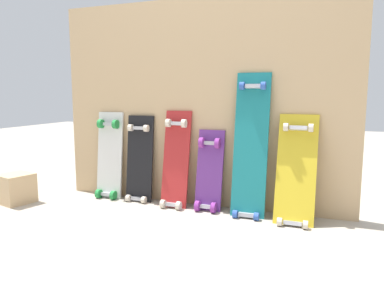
{
  "coord_description": "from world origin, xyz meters",
  "views": [
    {
      "loc": [
        0.84,
        -2.3,
        0.77
      ],
      "look_at": [
        0.0,
        -0.07,
        0.44
      ],
      "focal_mm": 34.21,
      "sensor_mm": 36.0,
      "label": 1
    }
  ],
  "objects_px": {
    "skateboard_teal": "(250,151)",
    "skateboard_yellow": "(296,175)",
    "skateboard_white": "(110,159)",
    "wooden_crate": "(16,188)",
    "skateboard_black": "(140,163)",
    "skateboard_purple": "(209,175)",
    "skateboard_red": "(176,164)"
  },
  "relations": [
    {
      "from": "skateboard_purple",
      "to": "skateboard_yellow",
      "type": "relative_size",
      "value": 0.82
    },
    {
      "from": "skateboard_teal",
      "to": "skateboard_white",
      "type": "bearing_deg",
      "value": 178.11
    },
    {
      "from": "skateboard_black",
      "to": "skateboard_teal",
      "type": "distance_m",
      "value": 0.83
    },
    {
      "from": "skateboard_black",
      "to": "skateboard_white",
      "type": "bearing_deg",
      "value": -179.4
    },
    {
      "from": "skateboard_yellow",
      "to": "skateboard_white",
      "type": "bearing_deg",
      "value": 177.26
    },
    {
      "from": "skateboard_black",
      "to": "skateboard_red",
      "type": "xyz_separation_m",
      "value": [
        0.29,
        -0.03,
        0.02
      ]
    },
    {
      "from": "skateboard_black",
      "to": "wooden_crate",
      "type": "distance_m",
      "value": 0.9
    },
    {
      "from": "skateboard_teal",
      "to": "skateboard_yellow",
      "type": "bearing_deg",
      "value": -5.92
    },
    {
      "from": "skateboard_black",
      "to": "skateboard_purple",
      "type": "height_order",
      "value": "skateboard_black"
    },
    {
      "from": "skateboard_black",
      "to": "skateboard_yellow",
      "type": "relative_size",
      "value": 0.95
    },
    {
      "from": "skateboard_white",
      "to": "skateboard_teal",
      "type": "height_order",
      "value": "skateboard_teal"
    },
    {
      "from": "skateboard_black",
      "to": "skateboard_teal",
      "type": "xyz_separation_m",
      "value": [
        0.81,
        -0.04,
        0.14
      ]
    },
    {
      "from": "wooden_crate",
      "to": "skateboard_white",
      "type": "bearing_deg",
      "value": 33.48
    },
    {
      "from": "skateboard_teal",
      "to": "skateboard_yellow",
      "type": "distance_m",
      "value": 0.31
    },
    {
      "from": "skateboard_yellow",
      "to": "wooden_crate",
      "type": "relative_size",
      "value": 3.48
    },
    {
      "from": "skateboard_red",
      "to": "wooden_crate",
      "type": "relative_size",
      "value": 3.48
    },
    {
      "from": "skateboard_purple",
      "to": "wooden_crate",
      "type": "xyz_separation_m",
      "value": [
        -1.34,
        -0.34,
        -0.13
      ]
    },
    {
      "from": "skateboard_black",
      "to": "skateboard_teal",
      "type": "height_order",
      "value": "skateboard_teal"
    },
    {
      "from": "skateboard_white",
      "to": "skateboard_teal",
      "type": "relative_size",
      "value": 0.72
    },
    {
      "from": "skateboard_purple",
      "to": "wooden_crate",
      "type": "height_order",
      "value": "skateboard_purple"
    },
    {
      "from": "skateboard_black",
      "to": "skateboard_red",
      "type": "distance_m",
      "value": 0.3
    },
    {
      "from": "skateboard_white",
      "to": "skateboard_black",
      "type": "bearing_deg",
      "value": 0.6
    },
    {
      "from": "skateboard_teal",
      "to": "wooden_crate",
      "type": "distance_m",
      "value": 1.68
    },
    {
      "from": "skateboard_purple",
      "to": "skateboard_red",
      "type": "bearing_deg",
      "value": -178.64
    },
    {
      "from": "skateboard_black",
      "to": "skateboard_yellow",
      "type": "xyz_separation_m",
      "value": [
        1.1,
        -0.07,
        0.01
      ]
    },
    {
      "from": "skateboard_white",
      "to": "skateboard_teal",
      "type": "bearing_deg",
      "value": -1.89
    },
    {
      "from": "skateboard_purple",
      "to": "wooden_crate",
      "type": "relative_size",
      "value": 2.86
    },
    {
      "from": "skateboard_yellow",
      "to": "skateboard_black",
      "type": "bearing_deg",
      "value": 176.49
    },
    {
      "from": "skateboard_teal",
      "to": "skateboard_yellow",
      "type": "height_order",
      "value": "skateboard_teal"
    },
    {
      "from": "skateboard_yellow",
      "to": "wooden_crate",
      "type": "xyz_separation_m",
      "value": [
        -1.9,
        -0.3,
        -0.18
      ]
    },
    {
      "from": "skateboard_white",
      "to": "wooden_crate",
      "type": "relative_size",
      "value": 3.36
    },
    {
      "from": "skateboard_black",
      "to": "skateboard_purple",
      "type": "distance_m",
      "value": 0.54
    }
  ]
}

